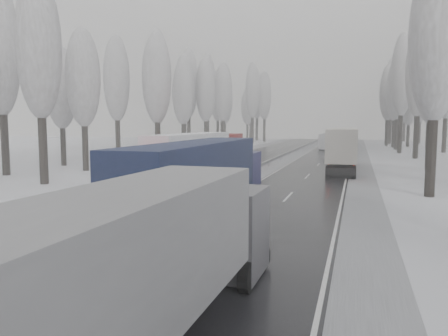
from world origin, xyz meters
The scene contains 50 objects.
carriageway_right centered at (5.25, 30.00, 0.01)m, with size 7.50×200.00×0.03m, color black.
carriageway_left centered at (-5.25, 30.00, 0.01)m, with size 7.50×200.00×0.03m, color black.
median_slush centered at (0.00, 30.00, 0.02)m, with size 3.00×200.00×0.04m, color #AAADB3.
shoulder_right centered at (10.20, 30.00, 0.02)m, with size 2.40×200.00×0.04m, color #AAADB3.
shoulder_left centered at (-10.20, 30.00, 0.02)m, with size 2.40×200.00×0.04m, color #AAADB3.
median_guardrail centered at (0.00, 29.99, 0.60)m, with size 0.12×200.00×0.76m.
tree_18 centered at (14.51, 27.03, 10.70)m, with size 3.60×3.60×16.58m.
tree_22 centered at (17.02, 45.60, 10.24)m, with size 3.60×3.60×15.86m.
tree_24 centered at (17.90, 51.02, 13.19)m, with size 3.60×3.60×20.49m.
tree_26 centered at (17.56, 61.27, 12.10)m, with size 3.60×3.60×18.78m.
tree_28 centered at (16.34, 71.95, 12.64)m, with size 3.60×3.60×19.62m.
tree_29 centered at (23.71, 75.95, 11.67)m, with size 3.60×3.60×18.11m.
tree_30 centered at (16.56, 81.70, 11.52)m, with size 3.60×3.60×17.86m.
tree_31 centered at (22.48, 85.70, 11.97)m, with size 3.60×3.60×18.58m.
tree_32 centered at (16.63, 89.21, 11.18)m, with size 3.60×3.60×17.33m.
tree_33 centered at (19.77, 93.21, 9.26)m, with size 3.60×3.60×14.33m.
tree_34 centered at (15.73, 96.32, 11.37)m, with size 3.60×3.60×17.63m.
tree_35 centered at (24.94, 100.32, 11.77)m, with size 3.60×3.60×18.25m.
tree_36 centered at (17.04, 106.16, 13.02)m, with size 3.60×3.60×20.23m.
tree_37 centered at (24.02, 110.16, 10.56)m, with size 3.60×3.60×16.37m.
tree_38 centered at (18.73, 116.73, 11.59)m, with size 3.60×3.60×17.97m.
tree_39 centered at (21.55, 120.73, 10.45)m, with size 3.60×3.60×16.19m.
tree_58 centered at (-15.13, 24.57, 11.10)m, with size 3.60×3.60×17.21m.
tree_59 centered at (-22.80, 28.57, 11.87)m, with size 3.60×3.60×18.41m.
tree_60 centered at (-17.75, 34.20, 9.59)m, with size 3.60×3.60×14.84m.
tree_61 centered at (-23.52, 38.20, 9.02)m, with size 3.60×3.60×13.95m.
tree_62 centered at (-13.94, 43.73, 10.36)m, with size 3.60×3.60×16.04m.
tree_63 centered at (-21.85, 47.73, 10.89)m, with size 3.60×3.60×16.88m.
tree_64 centered at (-18.26, 52.71, 9.96)m, with size 3.60×3.60×15.42m.
tree_65 centered at (-20.05, 56.71, 12.55)m, with size 3.60×3.60×19.48m.
tree_66 centered at (-18.16, 62.35, 9.84)m, with size 3.60×3.60×15.23m.
tree_67 centered at (-19.54, 66.35, 11.03)m, with size 3.60×3.60×17.09m.
tree_68 centered at (-16.58, 69.11, 10.75)m, with size 3.60×3.60×16.65m.
tree_69 centered at (-21.42, 73.11, 12.46)m, with size 3.60×3.60×19.35m.
tree_70 centered at (-16.33, 79.19, 11.03)m, with size 3.60×3.60×17.09m.
tree_71 centered at (-21.09, 83.19, 12.63)m, with size 3.60×3.60×19.61m.
tree_72 centered at (-18.93, 88.54, 9.76)m, with size 3.60×3.60×15.11m.
tree_73 centered at (-21.82, 92.54, 11.11)m, with size 3.60×3.60×17.22m.
tree_74 centered at (-15.07, 99.33, 12.67)m, with size 3.60×3.60×19.68m.
tree_75 centered at (-24.20, 103.33, 11.99)m, with size 3.60×3.60×18.60m.
tree_76 centered at (-14.05, 108.72, 11.95)m, with size 3.60×3.60×18.55m.
tree_77 centered at (-19.66, 112.72, 9.26)m, with size 3.60×3.60×14.32m.
tree_78 centered at (-17.56, 115.31, 12.59)m, with size 3.60×3.60×19.55m.
tree_79 centered at (-20.33, 119.31, 11.01)m, with size 3.60×3.60×17.07m.
truck_grey_tarp centered at (5.52, 1.34, 2.24)m, with size 2.63×14.98×3.83m.
truck_blue_box centered at (2.30, 14.99, 2.42)m, with size 2.58×16.20×4.15m.
truck_cream_box centered at (8.20, 42.08, 2.60)m, with size 3.02×17.46×4.46m.
box_truck_distant centered at (4.31, 79.11, 1.54)m, with size 2.76×8.16×3.01m.
truck_red_white centered at (-4.25, 28.78, 2.41)m, with size 3.30×16.18×4.12m.
truck_red_red centered at (-5.47, 42.53, 2.13)m, with size 2.75×14.33×3.66m.
Camera 1 is at (9.66, -5.43, 5.09)m, focal length 35.00 mm.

